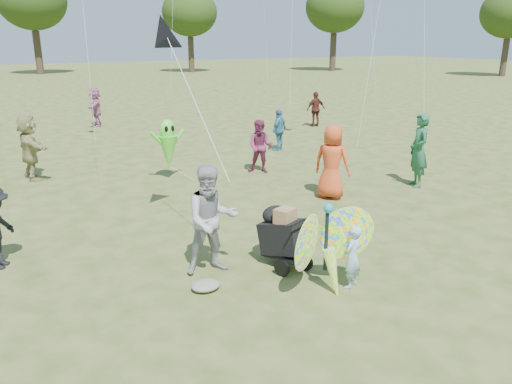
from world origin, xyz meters
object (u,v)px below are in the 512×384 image
Objects in this scene: crowd_c at (279,130)px; crowd_d at (29,147)px; crowd_j at (95,107)px; crowd_h at (316,109)px; alien_kite at (168,146)px; crowd_e at (261,147)px; butterfly_kite at (329,249)px; crowd_f at (419,150)px; crowd_a at (332,162)px; child_girl at (352,257)px; adult_man at (212,220)px; jogging_stroller at (282,233)px.

crowd_c is 8.21m from crowd_d.
crowd_d reaches higher than crowd_j.
alien_kite reaches higher than crowd_h.
crowd_e is 0.91× the size of butterfly_kite.
crowd_f is (0.90, -5.71, 0.26)m from crowd_c.
crowd_h is 0.91× the size of alien_kite.
crowd_a is 1.00× the size of crowd_d.
alien_kite is at bearing 6.91° from crowd_a.
crowd_e is at bearing -26.66° from crowd_a.
child_girl is at bearing 16.76° from crowd_j.
crowd_h is at bearing -147.23° from child_girl.
adult_man reaches higher than butterfly_kite.
crowd_f reaches higher than crowd_j.
crowd_e is 11.11m from crowd_j.
jogging_stroller is (-0.29, -16.58, -0.26)m from crowd_j.
crowd_c is at bearing 87.68° from crowd_e.
crowd_a is at bearing 52.35° from butterfly_kite.
crowd_f reaches higher than crowd_h.
crowd_h reaches higher than child_girl.
crowd_a reaches higher than butterfly_kite.
child_girl is at bearing -86.98° from alien_kite.
crowd_f is 9.73m from crowd_h.
crowd_f reaches higher than crowd_e.
butterfly_kite is 7.52m from alien_kite.
child_girl is 0.57× the size of crowd_d.
crowd_j is at bearing -25.06° from crowd_h.
crowd_h reaches higher than crowd_c.
adult_man reaches higher than crowd_e.
crowd_a is at bearing 37.04° from adult_man.
butterfly_kite is (1.31, -1.55, -0.22)m from adult_man.
crowd_f is at bearing 69.07° from crowd_c.
crowd_e is (6.09, -2.54, -0.14)m from crowd_d.
crowd_d is at bearing 113.06° from adult_man.
butterfly_kite reaches higher than jogging_stroller.
child_girl is 7.61m from alien_kite.
crowd_h is 0.90× the size of crowd_j.
crowd_a is (2.60, 3.99, 0.40)m from child_girl.
crowd_e is at bearing -131.84° from child_girl.
crowd_d reaches higher than butterfly_kite.
child_girl is 10.38m from crowd_c.
crowd_j is (-2.86, 13.85, -0.06)m from crowd_a.
crowd_j is 1.01× the size of butterfly_kite.
crowd_j is (-4.65, 8.43, 0.13)m from crowd_c.
crowd_d is at bearing 109.72° from butterfly_kite.
crowd_d is (-2.09, 7.94, -0.02)m from adult_man.
crowd_j reaches higher than jogging_stroller.
child_girl is 0.53× the size of crowd_f.
crowd_d is 1.63× the size of jogging_stroller.
crowd_j reaches higher than child_girl.
crowd_f is (5.28, 3.69, 0.47)m from child_girl.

